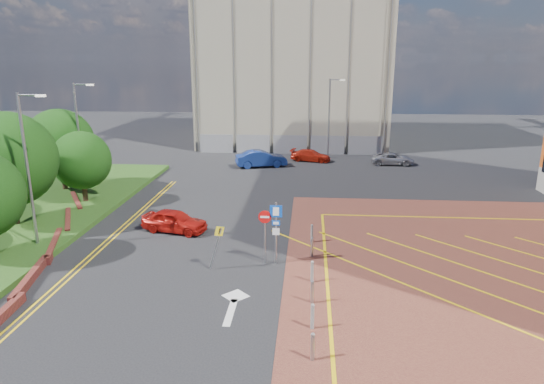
# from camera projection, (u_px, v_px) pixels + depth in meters

# --- Properties ---
(ground) EXTENTS (140.00, 140.00, 0.00)m
(ground) POSITION_uv_depth(u_px,v_px,m) (264.00, 271.00, 23.41)
(ground) COLOR black
(ground) RESTS_ON ground
(retaining_wall) EXTENTS (6.06, 20.33, 0.40)m
(retaining_wall) POSITION_uv_depth(u_px,v_px,m) (50.00, 245.00, 26.16)
(retaining_wall) COLOR maroon
(retaining_wall) RESTS_ON ground
(tree_b) EXTENTS (5.60, 5.60, 6.74)m
(tree_b) POSITION_uv_depth(u_px,v_px,m) (7.00, 160.00, 28.24)
(tree_b) COLOR #3D2B1C
(tree_b) RESTS_ON grass_bed
(tree_c) EXTENTS (4.00, 4.00, 4.90)m
(tree_c) POSITION_uv_depth(u_px,v_px,m) (82.00, 160.00, 33.17)
(tree_c) COLOR #3D2B1C
(tree_c) RESTS_ON grass_bed
(tree_d) EXTENTS (5.00, 5.00, 6.08)m
(tree_d) POSITION_uv_depth(u_px,v_px,m) (60.00, 143.00, 36.10)
(tree_d) COLOR #3D2B1C
(tree_d) RESTS_ON grass_bed
(lamp_left_near) EXTENTS (1.53, 0.16, 8.00)m
(lamp_left_near) POSITION_uv_depth(u_px,v_px,m) (28.00, 164.00, 25.01)
(lamp_left_near) COLOR #9EA0A8
(lamp_left_near) RESTS_ON grass_bed
(lamp_left_far) EXTENTS (1.53, 0.16, 8.00)m
(lamp_left_far) POSITION_uv_depth(u_px,v_px,m) (80.00, 134.00, 34.77)
(lamp_left_far) COLOR #9EA0A8
(lamp_left_far) RESTS_ON grass_bed
(lamp_back) EXTENTS (1.53, 0.16, 8.00)m
(lamp_back) POSITION_uv_depth(u_px,v_px,m) (330.00, 116.00, 48.85)
(lamp_back) COLOR #9EA0A8
(lamp_back) RESTS_ON ground
(sign_cluster) EXTENTS (1.17, 0.12, 3.20)m
(sign_cluster) POSITION_uv_depth(u_px,v_px,m) (272.00, 227.00, 23.81)
(sign_cluster) COLOR #9EA0A8
(sign_cluster) RESTS_ON ground
(warning_sign) EXTENTS (0.79, 0.43, 2.24)m
(warning_sign) POSITION_uv_depth(u_px,v_px,m) (217.00, 242.00, 23.22)
(warning_sign) COLOR #9EA0A8
(warning_sign) RESTS_ON ground
(bollard_row) EXTENTS (0.14, 11.14, 0.90)m
(bollard_row) POSITION_uv_depth(u_px,v_px,m) (312.00, 279.00, 21.51)
(bollard_row) COLOR #9EA0A8
(bollard_row) RESTS_ON forecourt
(construction_building) EXTENTS (21.20, 19.20, 22.00)m
(construction_building) POSITION_uv_depth(u_px,v_px,m) (294.00, 49.00, 58.91)
(construction_building) COLOR gray
(construction_building) RESTS_ON ground
(construction_fence) EXTENTS (21.60, 0.06, 2.00)m
(construction_fence) POSITION_uv_depth(u_px,v_px,m) (299.00, 145.00, 51.90)
(construction_fence) COLOR gray
(construction_fence) RESTS_ON ground
(car_red_left) EXTENTS (4.15, 2.43, 1.33)m
(car_red_left) POSITION_uv_depth(u_px,v_px,m) (175.00, 221.00, 28.64)
(car_red_left) COLOR #B2150F
(car_red_left) RESTS_ON ground
(car_blue_back) EXTENTS (5.06, 2.98, 1.57)m
(car_blue_back) POSITION_uv_depth(u_px,v_px,m) (261.00, 159.00, 45.72)
(car_blue_back) COLOR navy
(car_blue_back) RESTS_ON ground
(car_red_back) EXTENTS (4.26, 2.55, 1.16)m
(car_red_back) POSITION_uv_depth(u_px,v_px,m) (311.00, 155.00, 48.30)
(car_red_back) COLOR red
(car_red_back) RESTS_ON ground
(car_silver_back) EXTENTS (4.13, 2.01, 1.13)m
(car_silver_back) POSITION_uv_depth(u_px,v_px,m) (392.00, 159.00, 46.74)
(car_silver_back) COLOR #A2A1A8
(car_silver_back) RESTS_ON ground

